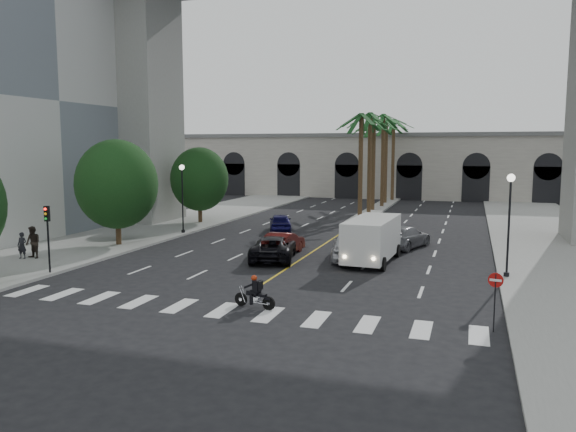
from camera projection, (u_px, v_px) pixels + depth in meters
The scene contains 26 objects.
ground at pixel (237, 301), 24.49m from camera, with size 140.00×140.00×0.00m, color black.
sidewalk_left at pixel (135, 233), 43.27m from camera, with size 8.00×100.00×0.15m, color gray.
sidewalk_right at pixel (563, 257), 33.98m from camera, with size 8.00×100.00×0.15m, color gray.
median at pixel (377, 209), 60.32m from camera, with size 2.00×24.00×0.20m, color gray.
pier_building at pixel (398, 165), 75.84m from camera, with size 71.00×10.50×8.50m.
palm_a at pixel (361, 120), 49.79m from camera, with size 3.20×3.20×10.30m.
palm_b at pixel (370, 119), 53.50m from camera, with size 3.20×3.20×10.60m.
palm_c at pixel (374, 125), 57.42m from camera, with size 3.20×3.20×10.10m.
palm_d at pixel (384, 120), 60.99m from camera, with size 3.20×3.20×10.90m.
palm_e at pixel (386, 125), 64.90m from camera, with size 3.20×3.20×10.40m.
palm_f at pixel (394, 124), 68.54m from camera, with size 3.20×3.20×10.70m.
street_tree_mid at pixel (117, 184), 37.44m from camera, with size 5.44×5.44×7.21m.
street_tree_far at pixel (200, 179), 48.79m from camera, with size 5.04×5.04×6.68m.
lamp_post_left_far at pixel (182, 193), 42.72m from camera, with size 0.40×0.40×5.35m.
lamp_post_right at pixel (509, 216), 28.11m from camera, with size 0.40×0.40×5.35m.
traffic_signal_far at pixel (48, 228), 29.10m from camera, with size 0.25×0.18×3.65m.
motorcycle_rider at pixel (256, 293), 23.30m from camera, with size 1.92×0.58×1.40m.
car_a at pixel (349, 246), 33.29m from camera, with size 2.03×5.04×1.72m, color silver.
car_b at pixel (283, 243), 34.88m from camera, with size 1.51×4.33×1.43m, color #4B110F.
car_c at pixel (273, 248), 33.27m from camera, with size 2.40×5.20×1.44m, color black.
car_d at pixel (404, 237), 37.27m from camera, with size 2.09×5.13×1.49m, color slate.
car_e at pixel (280, 222), 44.69m from camera, with size 1.69×4.20×1.43m, color #12104B.
cargo_van at pixel (372, 238), 32.45m from camera, with size 2.72×6.17×2.58m.
pedestrian_a at pixel (22, 245), 32.94m from camera, with size 0.57×0.37×1.56m, color black.
pedestrian_b at pixel (33, 242), 32.98m from camera, with size 0.92×0.72×1.90m, color black.
do_not_enter_sign at pixel (495, 289), 20.16m from camera, with size 0.53×0.12×2.19m.
Camera 1 is at (9.55, -21.98, 6.66)m, focal length 35.00 mm.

